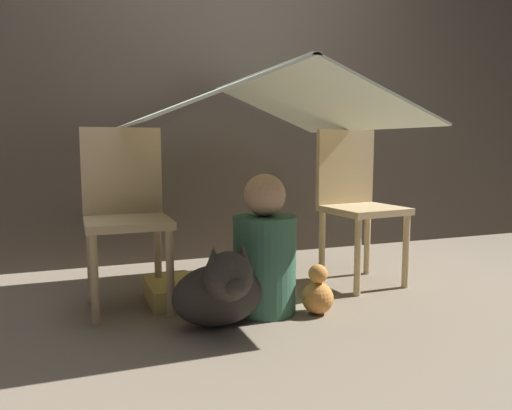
{
  "coord_description": "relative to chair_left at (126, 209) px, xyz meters",
  "views": [
    {
      "loc": [
        -0.87,
        -2.14,
        0.77
      ],
      "look_at": [
        0.0,
        0.19,
        0.47
      ],
      "focal_mm": 35.0,
      "sensor_mm": 36.0,
      "label": 1
    }
  ],
  "objects": [
    {
      "name": "floor_cushion",
      "position": [
        0.32,
        -0.01,
        -0.42
      ],
      "size": [
        0.45,
        0.36,
        0.1
      ],
      "color": "#E5CC66",
      "rests_on": "ground_plane"
    },
    {
      "name": "person_front",
      "position": [
        0.58,
        -0.31,
        -0.19
      ],
      "size": [
        0.29,
        0.29,
        0.64
      ],
      "color": "#38664C",
      "rests_on": "ground_plane"
    },
    {
      "name": "chair_left",
      "position": [
        0.0,
        0.0,
        0.0
      ],
      "size": [
        0.38,
        0.38,
        0.85
      ],
      "rotation": [
        0.0,
        0.0,
        0.0
      ],
      "color": "#D1B27F",
      "rests_on": "ground_plane"
    },
    {
      "name": "sheet_canopy",
      "position": [
        0.63,
        -0.07,
        0.51
      ],
      "size": [
        1.27,
        1.29,
        0.26
      ],
      "color": "silver"
    },
    {
      "name": "chair_right",
      "position": [
        1.26,
        -0.0,
        0.0
      ],
      "size": [
        0.42,
        0.42,
        0.85
      ],
      "rotation": [
        0.0,
        0.0,
        0.11
      ],
      "color": "#D1B27F",
      "rests_on": "ground_plane"
    },
    {
      "name": "dog",
      "position": [
        0.33,
        -0.46,
        -0.29
      ],
      "size": [
        0.4,
        0.38,
        0.38
      ],
      "color": "#332D28",
      "rests_on": "ground_plane"
    },
    {
      "name": "ground_plane",
      "position": [
        0.63,
        -0.26,
        -0.47
      ],
      "size": [
        8.8,
        8.8,
        0.0
      ],
      "primitive_type": "plane",
      "color": "gray"
    },
    {
      "name": "plush_toy",
      "position": [
        0.8,
        -0.42,
        -0.38
      ],
      "size": [
        0.15,
        0.15,
        0.23
      ],
      "color": "#D88C3F",
      "rests_on": "ground_plane"
    },
    {
      "name": "wall_back",
      "position": [
        0.63,
        0.88,
        0.78
      ],
      "size": [
        7.0,
        0.05,
        2.5
      ],
      "color": "#4C4238",
      "rests_on": "ground_plane"
    }
  ]
}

